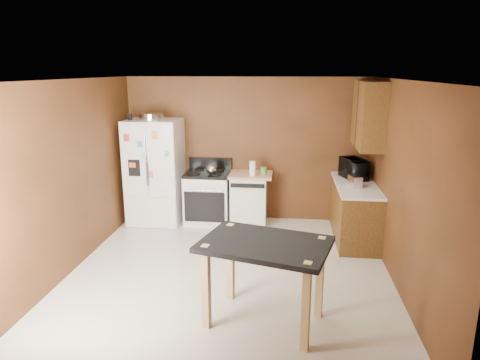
% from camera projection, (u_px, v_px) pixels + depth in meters
% --- Properties ---
extents(floor, '(4.50, 4.50, 0.00)m').
position_uv_depth(floor, '(229.00, 273.00, 5.66)').
color(floor, silver).
rests_on(floor, ground).
extents(ceiling, '(4.50, 4.50, 0.00)m').
position_uv_depth(ceiling, '(228.00, 80.00, 5.03)').
color(ceiling, white).
rests_on(ceiling, ground).
extents(wall_back, '(4.20, 0.00, 4.20)m').
position_uv_depth(wall_back, '(246.00, 150.00, 7.51)').
color(wall_back, brown).
rests_on(wall_back, ground).
extents(wall_front, '(4.20, 0.00, 4.20)m').
position_uv_depth(wall_front, '(187.00, 259.00, 3.18)').
color(wall_front, brown).
rests_on(wall_front, ground).
extents(wall_left, '(0.00, 4.50, 4.50)m').
position_uv_depth(wall_left, '(70.00, 178.00, 5.57)').
color(wall_left, brown).
rests_on(wall_left, ground).
extents(wall_right, '(0.00, 4.50, 4.50)m').
position_uv_depth(wall_right, '(402.00, 187.00, 5.12)').
color(wall_right, brown).
rests_on(wall_right, ground).
extents(roasting_pan, '(0.42, 0.42, 0.10)m').
position_uv_depth(roasting_pan, '(152.00, 117.00, 7.15)').
color(roasting_pan, silver).
rests_on(roasting_pan, refrigerator).
extents(pen_cup, '(0.07, 0.07, 0.11)m').
position_uv_depth(pen_cup, '(130.00, 116.00, 7.14)').
color(pen_cup, black).
rests_on(pen_cup, refrigerator).
extents(kettle, '(0.17, 0.17, 0.17)m').
position_uv_depth(kettle, '(212.00, 170.00, 7.19)').
color(kettle, silver).
rests_on(kettle, gas_range).
extents(paper_towel, '(0.11, 0.11, 0.24)m').
position_uv_depth(paper_towel, '(253.00, 169.00, 7.13)').
color(paper_towel, white).
rests_on(paper_towel, dishwasher).
extents(green_canister, '(0.11, 0.11, 0.12)m').
position_uv_depth(green_canister, '(264.00, 170.00, 7.27)').
color(green_canister, green).
rests_on(green_canister, dishwasher).
extents(toaster, '(0.20, 0.26, 0.17)m').
position_uv_depth(toaster, '(355.00, 181.00, 6.44)').
color(toaster, silver).
rests_on(toaster, right_cabinets).
extents(microwave, '(0.52, 0.62, 0.29)m').
position_uv_depth(microwave, '(354.00, 169.00, 6.92)').
color(microwave, black).
rests_on(microwave, right_cabinets).
extents(refrigerator, '(0.90, 0.80, 1.80)m').
position_uv_depth(refrigerator, '(155.00, 172.00, 7.39)').
color(refrigerator, white).
rests_on(refrigerator, ground).
extents(gas_range, '(0.76, 0.68, 1.10)m').
position_uv_depth(gas_range, '(208.00, 197.00, 7.46)').
color(gas_range, white).
rests_on(gas_range, ground).
extents(dishwasher, '(0.78, 0.63, 0.89)m').
position_uv_depth(dishwasher, '(249.00, 198.00, 7.41)').
color(dishwasher, white).
rests_on(dishwasher, ground).
extents(right_cabinets, '(0.63, 1.58, 2.45)m').
position_uv_depth(right_cabinets, '(359.00, 183.00, 6.65)').
color(right_cabinets, brown).
rests_on(right_cabinets, ground).
extents(island, '(1.47, 1.17, 0.92)m').
position_uv_depth(island, '(265.00, 254.00, 4.40)').
color(island, black).
rests_on(island, ground).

